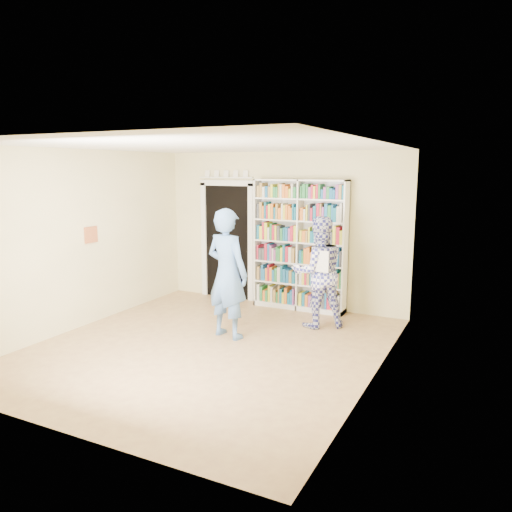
% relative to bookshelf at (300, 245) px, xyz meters
% --- Properties ---
extents(floor, '(5.00, 5.00, 0.00)m').
position_rel_bookshelf_xyz_m(floor, '(-0.40, -2.34, -1.13)').
color(floor, '#926746').
rests_on(floor, ground).
extents(ceiling, '(5.00, 5.00, 0.00)m').
position_rel_bookshelf_xyz_m(ceiling, '(-0.40, -2.34, 1.57)').
color(ceiling, white).
rests_on(ceiling, wall_back).
extents(wall_back, '(4.50, 0.00, 4.50)m').
position_rel_bookshelf_xyz_m(wall_back, '(-0.40, 0.16, 0.22)').
color(wall_back, beige).
rests_on(wall_back, floor).
extents(wall_left, '(0.00, 5.00, 5.00)m').
position_rel_bookshelf_xyz_m(wall_left, '(-2.65, -2.34, 0.22)').
color(wall_left, beige).
rests_on(wall_left, floor).
extents(wall_right, '(0.00, 5.00, 5.00)m').
position_rel_bookshelf_xyz_m(wall_right, '(1.85, -2.34, 0.22)').
color(wall_right, beige).
rests_on(wall_right, floor).
extents(bookshelf, '(1.62, 0.30, 2.23)m').
position_rel_bookshelf_xyz_m(bookshelf, '(0.00, 0.00, 0.00)').
color(bookshelf, white).
rests_on(bookshelf, floor).
extents(doorway, '(1.10, 0.08, 2.43)m').
position_rel_bookshelf_xyz_m(doorway, '(-1.50, 0.13, 0.05)').
color(doorway, black).
rests_on(doorway, floor).
extents(wall_art, '(0.03, 0.25, 0.25)m').
position_rel_bookshelf_xyz_m(wall_art, '(-2.63, -2.14, 0.27)').
color(wall_art, brown).
rests_on(wall_art, wall_left).
extents(man_blue, '(0.75, 0.57, 1.87)m').
position_rel_bookshelf_xyz_m(man_blue, '(-0.39, -1.82, -0.19)').
color(man_blue, '#4F77B0').
rests_on(man_blue, floor).
extents(man_plaid, '(1.05, 1.01, 1.71)m').
position_rel_bookshelf_xyz_m(man_plaid, '(0.62, -0.79, -0.27)').
color(man_plaid, navy).
rests_on(man_plaid, floor).
extents(paper_sheet, '(0.22, 0.05, 0.32)m').
position_rel_bookshelf_xyz_m(paper_sheet, '(0.75, -1.05, -0.05)').
color(paper_sheet, white).
rests_on(paper_sheet, man_plaid).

